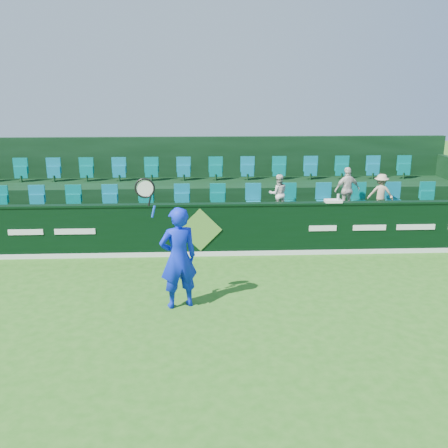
{
  "coord_description": "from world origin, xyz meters",
  "views": [
    {
      "loc": [
        0.04,
        -8.09,
        4.2
      ],
      "look_at": [
        0.55,
        2.8,
        1.15
      ],
      "focal_mm": 40.0,
      "sensor_mm": 36.0,
      "label": 1
    }
  ],
  "objects_px": {
    "spectator_middle": "(347,190)",
    "spectator_right": "(381,193)",
    "tennis_player": "(178,257)",
    "towel": "(333,201)",
    "drinks_bottle": "(338,198)",
    "spectator_left": "(278,194)"
  },
  "relations": [
    {
      "from": "spectator_left",
      "to": "towel",
      "type": "relative_size",
      "value": 2.56
    },
    {
      "from": "spectator_middle",
      "to": "spectator_right",
      "type": "height_order",
      "value": "spectator_middle"
    },
    {
      "from": "tennis_player",
      "to": "spectator_middle",
      "type": "distance_m",
      "value": 6.11
    },
    {
      "from": "tennis_player",
      "to": "towel",
      "type": "height_order",
      "value": "tennis_player"
    },
    {
      "from": "spectator_middle",
      "to": "spectator_right",
      "type": "xyz_separation_m",
      "value": [
        0.94,
        0.0,
        -0.1
      ]
    },
    {
      "from": "spectator_middle",
      "to": "spectator_left",
      "type": "bearing_deg",
      "value": -12.61
    },
    {
      "from": "towel",
      "to": "drinks_bottle",
      "type": "distance_m",
      "value": 0.14
    },
    {
      "from": "tennis_player",
      "to": "spectator_middle",
      "type": "relative_size",
      "value": 2.09
    },
    {
      "from": "tennis_player",
      "to": "towel",
      "type": "bearing_deg",
      "value": 38.79
    },
    {
      "from": "spectator_left",
      "to": "drinks_bottle",
      "type": "bearing_deg",
      "value": 135.86
    },
    {
      "from": "towel",
      "to": "drinks_bottle",
      "type": "bearing_deg",
      "value": 0.0
    },
    {
      "from": "spectator_left",
      "to": "spectator_middle",
      "type": "height_order",
      "value": "spectator_middle"
    },
    {
      "from": "spectator_middle",
      "to": "tennis_player",
      "type": "bearing_deg",
      "value": 30.41
    },
    {
      "from": "spectator_middle",
      "to": "towel",
      "type": "relative_size",
      "value": 2.99
    },
    {
      "from": "tennis_player",
      "to": "spectator_right",
      "type": "distance_m",
      "value": 6.82
    },
    {
      "from": "tennis_player",
      "to": "spectator_right",
      "type": "xyz_separation_m",
      "value": [
        5.39,
        4.16,
        0.31
      ]
    },
    {
      "from": "spectator_left",
      "to": "drinks_bottle",
      "type": "xyz_separation_m",
      "value": [
        1.34,
        -1.12,
        0.12
      ]
    },
    {
      "from": "spectator_right",
      "to": "towel",
      "type": "xyz_separation_m",
      "value": [
        -1.62,
        -1.12,
        0.05
      ]
    },
    {
      "from": "spectator_left",
      "to": "spectator_middle",
      "type": "relative_size",
      "value": 0.86
    },
    {
      "from": "spectator_right",
      "to": "towel",
      "type": "relative_size",
      "value": 2.52
    },
    {
      "from": "spectator_left",
      "to": "spectator_right",
      "type": "distance_m",
      "value": 2.84
    },
    {
      "from": "spectator_middle",
      "to": "drinks_bottle",
      "type": "relative_size",
      "value": 5.96
    }
  ]
}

